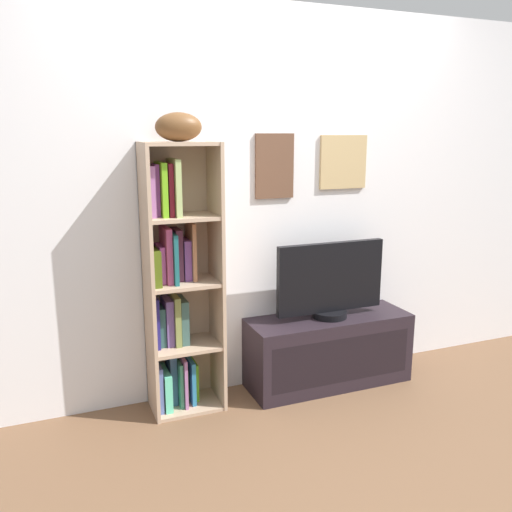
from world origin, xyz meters
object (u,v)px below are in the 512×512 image
at_px(bookshelf, 176,287).
at_px(tv_stand, 328,350).
at_px(football, 178,127).
at_px(television, 331,281).

distance_m(bookshelf, tv_stand, 1.09).
relative_size(football, television, 0.34).
xyz_separation_m(bookshelf, football, (0.04, -0.03, 0.89)).
bearing_deg(tv_stand, television, 90.00).
relative_size(tv_stand, television, 1.47).
height_order(football, television, football).
bearing_deg(television, football, 177.66).
xyz_separation_m(bookshelf, television, (0.96, -0.07, -0.04)).
relative_size(bookshelf, television, 2.15).
height_order(bookshelf, football, football).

